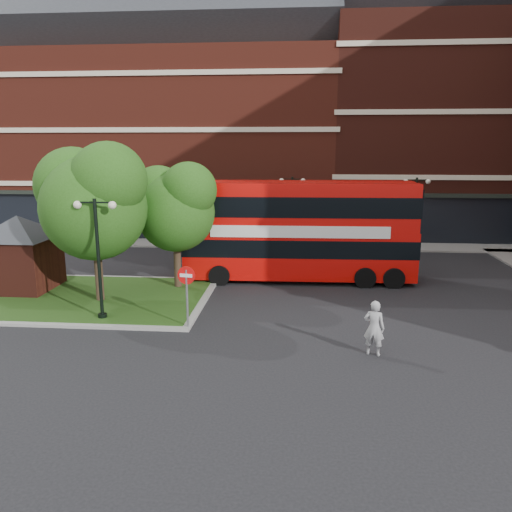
# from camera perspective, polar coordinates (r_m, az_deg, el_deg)

# --- Properties ---
(ground) EXTENTS (120.00, 120.00, 0.00)m
(ground) POSITION_cam_1_polar(r_m,az_deg,el_deg) (20.00, -2.37, -8.02)
(ground) COLOR black
(ground) RESTS_ON ground
(pavement_far) EXTENTS (44.00, 3.00, 0.12)m
(pavement_far) POSITION_cam_1_polar(r_m,az_deg,el_deg) (35.84, 0.90, 1.34)
(pavement_far) COLOR slate
(pavement_far) RESTS_ON ground
(terrace_far_left) EXTENTS (26.00, 12.00, 14.00)m
(terrace_far_left) POSITION_cam_1_polar(r_m,az_deg,el_deg) (43.82, -9.12, 12.36)
(terrace_far_left) COLOR maroon
(terrace_far_left) RESTS_ON ground
(terrace_far_right) EXTENTS (18.00, 12.00, 16.00)m
(terrace_far_right) POSITION_cam_1_polar(r_m,az_deg,el_deg) (44.14, 20.61, 13.03)
(terrace_far_right) COLOR #471911
(terrace_far_right) RESTS_ON ground
(traffic_island) EXTENTS (12.60, 7.60, 0.15)m
(traffic_island) POSITION_cam_1_polar(r_m,az_deg,el_deg) (24.93, -20.09, -4.44)
(traffic_island) COLOR gray
(traffic_island) RESTS_ON ground
(kiosk) EXTENTS (6.51, 6.51, 3.60)m
(kiosk) POSITION_cam_1_polar(r_m,az_deg,el_deg) (26.66, -25.43, 1.15)
(kiosk) COLOR #471911
(kiosk) RESTS_ON traffic_island
(tree_island_west) EXTENTS (5.40, 4.71, 7.21)m
(tree_island_west) POSITION_cam_1_polar(r_m,az_deg,el_deg) (23.09, -18.23, 6.38)
(tree_island_west) COLOR #2D2116
(tree_island_west) RESTS_ON ground
(tree_island_east) EXTENTS (4.46, 3.90, 6.29)m
(tree_island_east) POSITION_cam_1_polar(r_m,az_deg,el_deg) (24.54, -9.34, 5.87)
(tree_island_east) COLOR #2D2116
(tree_island_east) RESTS_ON ground
(lamp_island) EXTENTS (1.72, 0.36, 5.00)m
(lamp_island) POSITION_cam_1_polar(r_m,az_deg,el_deg) (20.79, -17.59, 0.31)
(lamp_island) COLOR black
(lamp_island) RESTS_ON ground
(lamp_far_left) EXTENTS (1.72, 0.36, 5.00)m
(lamp_far_left) POSITION_cam_1_polar(r_m,az_deg,el_deg) (33.34, 4.12, 5.28)
(lamp_far_left) COLOR black
(lamp_far_left) RESTS_ON ground
(lamp_far_right) EXTENTS (1.72, 0.36, 5.00)m
(lamp_far_right) POSITION_cam_1_polar(r_m,az_deg,el_deg) (34.20, 17.70, 4.90)
(lamp_far_right) COLOR black
(lamp_far_right) RESTS_ON ground
(bus) EXTENTS (11.97, 3.00, 4.55)m
(bus) POSITION_cam_1_polar(r_m,az_deg,el_deg) (26.21, 4.93, 3.64)
(bus) COLOR #C30B07
(bus) RESTS_ON ground
(woman) EXTENTS (0.81, 0.66, 1.93)m
(woman) POSITION_cam_1_polar(r_m,az_deg,el_deg) (17.55, 13.34, -8.00)
(woman) COLOR #979799
(woman) RESTS_ON ground
(car_silver) EXTENTS (4.12, 1.66, 1.40)m
(car_silver) POSITION_cam_1_polar(r_m,az_deg,el_deg) (35.20, 1.68, 2.19)
(car_silver) COLOR #A1A5A8
(car_silver) RESTS_ON ground
(car_white) EXTENTS (4.52, 1.86, 1.46)m
(car_white) POSITION_cam_1_polar(r_m,az_deg,el_deg) (35.15, 5.73, 2.16)
(car_white) COLOR silver
(car_white) RESTS_ON ground
(no_entry_sign) EXTENTS (0.70, 0.16, 2.53)m
(no_entry_sign) POSITION_cam_1_polar(r_m,az_deg,el_deg) (19.27, -7.93, -3.28)
(no_entry_sign) COLOR slate
(no_entry_sign) RESTS_ON ground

